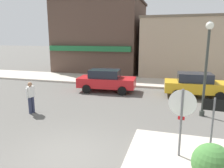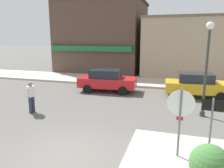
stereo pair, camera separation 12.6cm
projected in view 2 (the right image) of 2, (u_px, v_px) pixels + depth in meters
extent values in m
plane|color=#5B5954|center=(66.00, 157.00, 7.08)|extent=(160.00, 160.00, 0.00)
cube|color=beige|center=(136.00, 81.00, 18.79)|extent=(80.00, 4.00, 0.15)
cylinder|color=slate|center=(179.00, 126.00, 6.64)|extent=(0.07, 0.07, 2.30)
cylinder|color=red|center=(181.00, 103.00, 6.51)|extent=(0.76, 0.09, 0.76)
cylinder|color=white|center=(181.00, 103.00, 6.50)|extent=(0.82, 0.09, 0.82)
cube|color=red|center=(180.00, 118.00, 6.61)|extent=(0.20, 0.03, 0.11)
cylinder|color=slate|center=(210.00, 133.00, 6.42)|extent=(0.06, 0.06, 2.10)
cube|color=black|center=(213.00, 105.00, 6.25)|extent=(0.60, 0.07, 0.34)
cube|color=white|center=(213.00, 105.00, 6.26)|extent=(0.54, 0.06, 0.29)
cube|color=black|center=(213.00, 105.00, 6.27)|extent=(0.34, 0.04, 0.08)
sphere|color=#427A38|center=(210.00, 164.00, 5.39)|extent=(1.00, 1.00, 1.00)
cylinder|color=#333833|center=(206.00, 74.00, 10.29)|extent=(0.12, 0.12, 4.20)
cylinder|color=#333833|center=(202.00, 114.00, 10.70)|extent=(0.24, 0.24, 0.24)
sphere|color=white|center=(210.00, 26.00, 9.82)|extent=(0.36, 0.36, 0.36)
cone|color=#333833|center=(211.00, 22.00, 9.79)|extent=(0.32, 0.32, 0.18)
cube|color=red|center=(108.00, 82.00, 15.49)|extent=(4.11, 1.98, 0.66)
cube|color=#1E232D|center=(105.00, 74.00, 15.39)|extent=(2.17, 1.54, 0.56)
cylinder|color=black|center=(127.00, 85.00, 16.11)|extent=(0.61, 0.22, 0.60)
cylinder|color=black|center=(123.00, 91.00, 14.49)|extent=(0.61, 0.22, 0.60)
cylinder|color=black|center=(94.00, 84.00, 16.64)|extent=(0.61, 0.22, 0.60)
cylinder|color=black|center=(87.00, 89.00, 15.02)|extent=(0.61, 0.22, 0.60)
cube|color=gold|center=(197.00, 87.00, 13.98)|extent=(4.10, 1.94, 0.66)
cube|color=#1E232D|center=(196.00, 78.00, 13.88)|extent=(2.16, 1.52, 0.56)
cylinder|color=black|center=(215.00, 91.00, 14.59)|extent=(0.61, 0.22, 0.60)
cylinder|color=black|center=(221.00, 97.00, 12.97)|extent=(0.61, 0.22, 0.60)
cylinder|color=black|center=(176.00, 89.00, 15.14)|extent=(0.61, 0.22, 0.60)
cylinder|color=black|center=(178.00, 95.00, 13.52)|extent=(0.61, 0.22, 0.60)
cylinder|color=#2D334C|center=(30.00, 105.00, 11.05)|extent=(0.16, 0.16, 0.85)
cylinder|color=#2D334C|center=(33.00, 104.00, 11.20)|extent=(0.16, 0.16, 0.85)
cube|color=white|center=(31.00, 91.00, 10.98)|extent=(0.29, 0.40, 0.54)
sphere|color=#9E7051|center=(30.00, 84.00, 10.90)|extent=(0.22, 0.22, 0.22)
cylinder|color=white|center=(27.00, 93.00, 10.79)|extent=(0.11, 0.11, 0.52)
cylinder|color=white|center=(34.00, 91.00, 11.19)|extent=(0.11, 0.11, 0.52)
cube|color=brown|center=(103.00, 38.00, 25.02)|extent=(8.88, 7.97, 7.49)
cube|color=#1E6638|center=(90.00, 49.00, 21.36)|extent=(8.43, 0.40, 0.50)
cube|color=#352721|center=(103.00, 2.00, 24.20)|extent=(9.14, 8.21, 0.24)
cube|color=tan|center=(185.00, 48.00, 21.87)|extent=(7.95, 7.09, 5.46)
cube|color=#685B4C|center=(187.00, 19.00, 21.27)|extent=(8.11, 7.24, 0.20)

